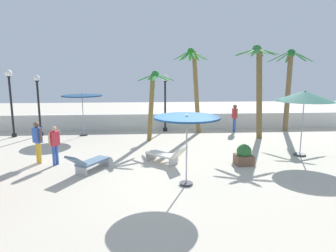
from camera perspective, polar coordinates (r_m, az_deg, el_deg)
The scene contains 18 objects.
ground_plane at distance 10.17m, azimuth 1.39°, elevation -11.36°, with size 56.00×56.00×0.00m, color beige.
boundary_wall at distance 19.67m, azimuth -1.31°, elevation 0.86°, with size 25.20×0.30×1.04m, color silver.
patio_umbrella_0 at distance 18.27m, azimuth -16.19°, elevation 5.20°, with size 2.36×2.36×2.53m.
patio_umbrella_1 at distance 9.66m, azimuth 3.66°, elevation 0.83°, with size 2.17×2.17×2.42m.
patio_umbrella_3 at distance 14.47m, azimuth 24.78°, elevation 5.17°, with size 2.55×2.55×2.99m.
palm_tree_0 at distance 20.31m, azimuth 22.22°, elevation 7.99°, with size 2.76×2.85×5.17m.
palm_tree_1 at distance 17.46m, azimuth 17.00°, elevation 8.42°, with size 2.54×2.54×5.24m.
palm_tree_2 at distance 18.37m, azimuth 5.13°, elevation 8.87°, with size 2.15×2.15×5.20m.
palm_tree_3 at distance 16.26m, azimuth -2.95°, elevation 5.96°, with size 2.10×2.11×3.85m.
lamp_post_0 at distance 19.35m, azimuth -28.07°, elevation 5.51°, with size 0.40×0.40×3.90m.
lamp_post_1 at distance 19.06m, azimuth -23.68°, elevation 4.66°, with size 0.35×0.35×3.59m.
lamp_post_2 at distance 18.84m, azimuth -0.56°, elevation 6.22°, with size 0.41×0.41×3.61m.
lounge_chair_0 at distance 11.73m, azimuth -15.04°, elevation -6.68°, with size 1.45×1.88×0.83m.
lounge_chair_2 at distance 12.36m, azimuth -0.36°, elevation -5.49°, with size 1.74×1.71×0.84m.
guest_0 at distance 19.19m, azimuth 12.70°, elevation 2.01°, with size 0.26×0.56×1.75m.
guest_1 at distance 12.88m, azimuth -21.01°, elevation -2.83°, with size 0.40×0.48×1.62m.
guest_2 at distance 13.38m, azimuth -23.82°, elevation -2.15°, with size 0.45×0.41×1.75m.
planter at distance 12.63m, azimuth 14.38°, elevation -5.49°, with size 0.70×0.70×0.85m.
Camera 1 is at (-0.90, -9.41, 3.76)m, focal length 31.69 mm.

